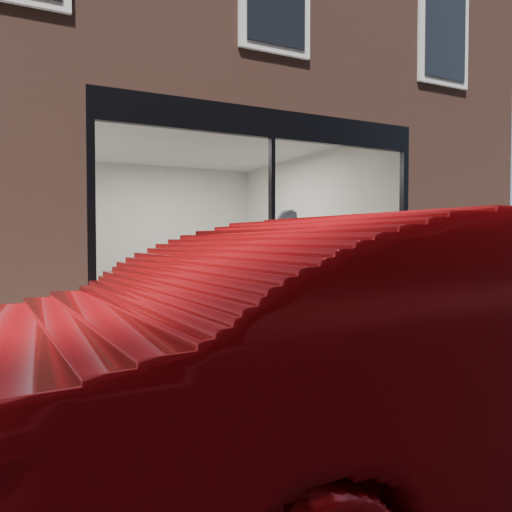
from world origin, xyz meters
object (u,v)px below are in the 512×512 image
person (285,269)px  cafe_chair_right (237,301)px  cafe_chair_left (190,304)px  cafe_table_left (146,280)px  parked_car (444,356)px  banquette (259,317)px  cafe_table_right (279,276)px

person → cafe_chair_right: bearing=-101.9°
cafe_chair_left → cafe_table_left: bearing=36.2°
parked_car → banquette: bearing=-17.4°
person → parked_car: size_ratio=0.40×
banquette → cafe_chair_left: banquette is taller
banquette → person: person is taller
cafe_table_right → cafe_chair_left: size_ratio=1.31×
banquette → cafe_chair_right: size_ratio=9.86×
cafe_chair_right → parked_car: size_ratio=0.09×
cafe_table_left → cafe_table_right: (2.29, -0.19, 0.00)m
person → cafe_chair_left: size_ratio=4.13×
banquette → person: 0.91m
cafe_chair_left → parked_car: 6.50m
cafe_table_left → parked_car: bearing=-88.5°
parked_car → cafe_chair_right: bearing=-17.3°
cafe_table_right → cafe_chair_left: cafe_table_right is taller
cafe_table_right → parked_car: 6.02m
cafe_table_right → cafe_chair_right: (-0.44, 0.79, -0.50)m
cafe_table_right → cafe_chair_left: 1.65m
cafe_chair_left → cafe_chair_right: size_ratio=1.10×
cafe_chair_left → banquette: bearing=107.5°
person → cafe_table_left: person is taller
cafe_table_right → cafe_chair_right: cafe_table_right is taller
person → cafe_table_left: 2.19m
person → parked_car: person is taller
banquette → cafe_table_right: size_ratio=6.81×
cafe_table_left → cafe_table_right: same height
cafe_table_right → cafe_chair_right: size_ratio=1.45×
banquette → cafe_chair_left: 1.85m
banquette → cafe_chair_left: (-0.45, 1.79, 0.01)m
banquette → parked_car: parked_car is taller
cafe_table_left → cafe_table_right: size_ratio=1.03×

